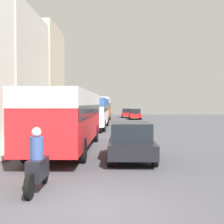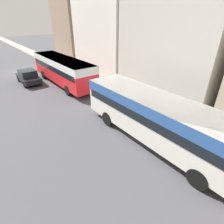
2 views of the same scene
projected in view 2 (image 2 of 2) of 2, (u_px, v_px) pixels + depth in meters
name	position (u px, v px, depth m)	size (l,w,h in m)	color
ground_plane	(25.00, 71.00, 25.43)	(120.00, 120.00, 0.00)	#47474C
sidewalk	(59.00, 65.00, 28.16)	(2.20, 120.00, 0.15)	#9E998E
building_corner	(78.00, 22.00, 27.60)	(6.19, 6.56, 12.32)	gray
building_midblock	(109.00, 29.00, 21.57)	(5.16, 9.15, 11.17)	silver
building_far_terrace	(177.00, 42.00, 15.40)	(5.78, 9.30, 9.80)	beige
bus_lead	(62.00, 67.00, 19.47)	(2.53, 11.16, 2.94)	red
bus_following	(159.00, 115.00, 10.06)	(2.65, 10.80, 2.83)	silver
motorcycle_behind_lead	(39.00, 66.00, 24.99)	(0.38, 2.24, 1.73)	black
car_far_curb	(28.00, 76.00, 20.28)	(1.89, 4.28, 1.57)	black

